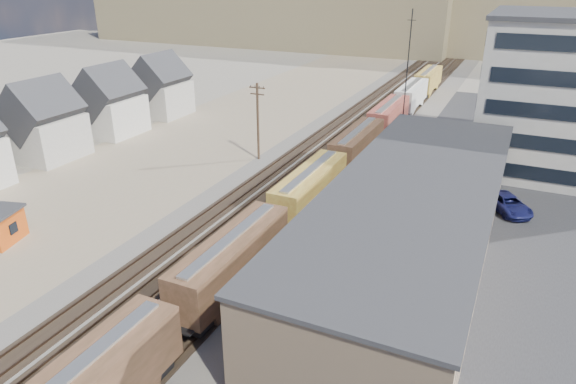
% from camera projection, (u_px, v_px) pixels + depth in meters
% --- Properties ---
extents(ballast_bed, '(18.00, 200.00, 0.06)m').
position_uv_depth(ballast_bed, '(341.00, 150.00, 70.55)').
color(ballast_bed, '#4C4742').
rests_on(ballast_bed, ground).
extents(dirt_yard, '(24.00, 180.00, 0.03)m').
position_uv_depth(dirt_yard, '(178.00, 152.00, 69.99)').
color(dirt_yard, '#7B6C54').
rests_on(dirt_yard, ground).
extents(asphalt_lot, '(26.00, 120.00, 0.04)m').
position_uv_depth(asphalt_lot, '(504.00, 226.00, 49.57)').
color(asphalt_lot, '#232326').
rests_on(asphalt_lot, ground).
extents(rail_tracks, '(11.40, 200.00, 0.24)m').
position_uv_depth(rail_tracks, '(337.00, 149.00, 70.73)').
color(rail_tracks, black).
rests_on(rail_tracks, ground).
extents(freight_train, '(3.00, 119.74, 4.46)m').
position_uv_depth(freight_train, '(336.00, 164.00, 57.58)').
color(freight_train, black).
rests_on(freight_train, ground).
extents(warehouse, '(12.40, 40.40, 7.25)m').
position_uv_depth(warehouse, '(412.00, 221.00, 42.52)').
color(warehouse, tan).
rests_on(warehouse, ground).
extents(utility_pole_north, '(2.20, 0.32, 10.00)m').
position_uv_depth(utility_pole_north, '(258.00, 120.00, 65.09)').
color(utility_pole_north, '#382619').
rests_on(utility_pole_north, ground).
extents(radio_mast, '(1.20, 0.16, 18.00)m').
position_uv_depth(radio_mast, '(407.00, 75.00, 72.92)').
color(radio_mast, black).
rests_on(radio_mast, ground).
extents(townhouse_row, '(8.15, 68.16, 10.47)m').
position_uv_depth(townhouse_row, '(3.00, 138.00, 61.22)').
color(townhouse_row, '#B7B2A8').
rests_on(townhouse_row, ground).
extents(hills_north, '(265.00, 80.00, 32.00)m').
position_uv_depth(hills_north, '(468.00, 0.00, 162.93)').
color(hills_north, brown).
rests_on(hills_north, ground).
extents(parked_car_blue, '(5.63, 6.60, 1.68)m').
position_uv_depth(parked_car_blue, '(508.00, 204.00, 52.32)').
color(parked_car_blue, navy).
rests_on(parked_car_blue, ground).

